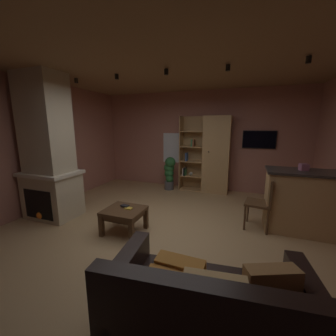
# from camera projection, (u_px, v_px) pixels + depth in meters

# --- Properties ---
(floor) EXTENTS (5.62, 5.73, 0.02)m
(floor) POSITION_uv_depth(u_px,v_px,m) (160.00, 234.00, 3.54)
(floor) COLOR tan
(floor) RESTS_ON ground
(wall_back) EXTENTS (5.74, 0.06, 2.71)m
(wall_back) POSITION_uv_depth(u_px,v_px,m) (199.00, 141.00, 5.92)
(wall_back) COLOR #AD7060
(wall_back) RESTS_ON ground
(wall_left) EXTENTS (0.06, 5.73, 2.71)m
(wall_left) POSITION_uv_depth(u_px,v_px,m) (30.00, 147.00, 4.23)
(wall_left) COLOR #AD7060
(wall_left) RESTS_ON ground
(ceiling) EXTENTS (5.62, 5.73, 0.02)m
(ceiling) POSITION_uv_depth(u_px,v_px,m) (158.00, 58.00, 2.99)
(ceiling) COLOR #8E6B47
(window_pane_back) EXTENTS (0.58, 0.01, 0.86)m
(window_pane_back) POSITION_uv_depth(u_px,v_px,m) (173.00, 148.00, 6.20)
(window_pane_back) COLOR white
(stone_fireplace) EXTENTS (1.03, 0.75, 2.71)m
(stone_fireplace) POSITION_uv_depth(u_px,v_px,m) (48.00, 155.00, 3.99)
(stone_fireplace) COLOR #BCAD8E
(stone_fireplace) RESTS_ON ground
(bookshelf_cabinet) EXTENTS (1.32, 0.41, 2.03)m
(bookshelf_cabinet) POSITION_uv_depth(u_px,v_px,m) (213.00, 155.00, 5.59)
(bookshelf_cabinet) COLOR tan
(bookshelf_cabinet) RESTS_ON ground
(kitchen_bar_counter) EXTENTS (1.47, 0.63, 1.06)m
(kitchen_bar_counter) POSITION_uv_depth(u_px,v_px,m) (312.00, 203.00, 3.46)
(kitchen_bar_counter) COLOR tan
(kitchen_bar_counter) RESTS_ON ground
(tissue_box) EXTENTS (0.14, 0.14, 0.11)m
(tissue_box) POSITION_uv_depth(u_px,v_px,m) (304.00, 167.00, 3.43)
(tissue_box) COLOR #995972
(tissue_box) RESTS_ON kitchen_bar_counter
(leather_couch) EXTENTS (1.69, 1.04, 0.84)m
(leather_couch) POSITION_uv_depth(u_px,v_px,m) (208.00, 313.00, 1.68)
(leather_couch) COLOR black
(leather_couch) RESTS_ON ground
(coffee_table) EXTENTS (0.64, 0.58, 0.41)m
(coffee_table) POSITION_uv_depth(u_px,v_px,m) (124.00, 214.00, 3.52)
(coffee_table) COLOR #4C331E
(coffee_table) RESTS_ON ground
(table_book_0) EXTENTS (0.13, 0.10, 0.02)m
(table_book_0) POSITION_uv_depth(u_px,v_px,m) (128.00, 208.00, 3.51)
(table_book_0) COLOR gold
(table_book_0) RESTS_ON coffee_table
(table_book_1) EXTENTS (0.14, 0.10, 0.02)m
(table_book_1) POSITION_uv_depth(u_px,v_px,m) (125.00, 206.00, 3.58)
(table_book_1) COLOR black
(table_book_1) RESTS_ON coffee_table
(dining_chair) EXTENTS (0.48, 0.48, 0.92)m
(dining_chair) POSITION_uv_depth(u_px,v_px,m) (264.00, 200.00, 3.58)
(dining_chair) COLOR #4C331E
(dining_chair) RESTS_ON ground
(potted_floor_plant) EXTENTS (0.34, 0.34, 0.93)m
(potted_floor_plant) POSITION_uv_depth(u_px,v_px,m) (169.00, 171.00, 5.89)
(potted_floor_plant) COLOR #4C4C51
(potted_floor_plant) RESTS_ON ground
(wall_mounted_tv) EXTENTS (0.79, 0.06, 0.45)m
(wall_mounted_tv) POSITION_uv_depth(u_px,v_px,m) (259.00, 140.00, 5.32)
(wall_mounted_tv) COLOR black
(track_light_spot_0) EXTENTS (0.07, 0.07, 0.09)m
(track_light_spot_0) POSITION_uv_depth(u_px,v_px,m) (76.00, 81.00, 4.09)
(track_light_spot_0) COLOR black
(track_light_spot_1) EXTENTS (0.07, 0.07, 0.09)m
(track_light_spot_1) POSITION_uv_depth(u_px,v_px,m) (117.00, 77.00, 3.76)
(track_light_spot_1) COLOR black
(track_light_spot_2) EXTENTS (0.07, 0.07, 0.09)m
(track_light_spot_2) POSITION_uv_depth(u_px,v_px,m) (166.00, 72.00, 3.43)
(track_light_spot_2) COLOR black
(track_light_spot_3) EXTENTS (0.07, 0.07, 0.09)m
(track_light_spot_3) POSITION_uv_depth(u_px,v_px,m) (228.00, 68.00, 3.18)
(track_light_spot_3) COLOR black
(track_light_spot_4) EXTENTS (0.07, 0.07, 0.09)m
(track_light_spot_4) POSITION_uv_depth(u_px,v_px,m) (309.00, 60.00, 2.79)
(track_light_spot_4) COLOR black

